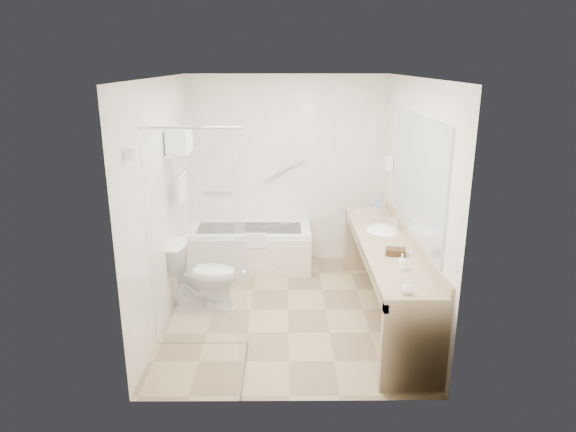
{
  "coord_description": "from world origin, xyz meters",
  "views": [
    {
      "loc": [
        -0.03,
        -5.16,
        2.66
      ],
      "look_at": [
        0.0,
        0.3,
        1.0
      ],
      "focal_mm": 32.0,
      "sensor_mm": 36.0,
      "label": 1
    }
  ],
  "objects_px": {
    "bathtub": "(250,248)",
    "vanity_counter": "(386,261)",
    "amenity_basket": "(396,252)",
    "toilet": "(203,275)",
    "water_bottle_left": "(368,214)"
  },
  "relations": [
    {
      "from": "bathtub",
      "to": "water_bottle_left",
      "type": "xyz_separation_m",
      "value": [
        1.43,
        -0.69,
        0.67
      ]
    },
    {
      "from": "vanity_counter",
      "to": "amenity_basket",
      "type": "bearing_deg",
      "value": -87.62
    },
    {
      "from": "vanity_counter",
      "to": "toilet",
      "type": "relative_size",
      "value": 3.57
    },
    {
      "from": "amenity_basket",
      "to": "water_bottle_left",
      "type": "relative_size",
      "value": 0.92
    },
    {
      "from": "bathtub",
      "to": "vanity_counter",
      "type": "xyz_separation_m",
      "value": [
        1.52,
        -1.39,
        0.36
      ]
    },
    {
      "from": "vanity_counter",
      "to": "water_bottle_left",
      "type": "bearing_deg",
      "value": 97.25
    },
    {
      "from": "toilet",
      "to": "amenity_basket",
      "type": "xyz_separation_m",
      "value": [
        1.99,
        -0.64,
        0.51
      ]
    },
    {
      "from": "bathtub",
      "to": "toilet",
      "type": "relative_size",
      "value": 2.12
    },
    {
      "from": "bathtub",
      "to": "amenity_basket",
      "type": "distance_m",
      "value": 2.41
    },
    {
      "from": "vanity_counter",
      "to": "toilet",
      "type": "height_order",
      "value": "vanity_counter"
    },
    {
      "from": "amenity_basket",
      "to": "vanity_counter",
      "type": "bearing_deg",
      "value": 92.38
    },
    {
      "from": "water_bottle_left",
      "to": "bathtub",
      "type": "bearing_deg",
      "value": 154.34
    },
    {
      "from": "vanity_counter",
      "to": "toilet",
      "type": "distance_m",
      "value": 2.01
    },
    {
      "from": "bathtub",
      "to": "toilet",
      "type": "height_order",
      "value": "toilet"
    },
    {
      "from": "toilet",
      "to": "amenity_basket",
      "type": "relative_size",
      "value": 3.94
    }
  ]
}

